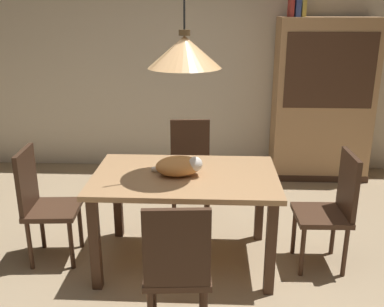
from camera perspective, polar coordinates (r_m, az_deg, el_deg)
The scene contains 13 objects.
ground at distance 3.39m, azimuth 0.04°, elevation -16.85°, with size 10.00×10.00×0.00m, color tan.
back_wall at distance 5.44m, azimuth 1.37°, elevation 13.11°, with size 6.40×0.10×2.90m, color beige.
dining_table at distance 3.39m, azimuth -0.88°, elevation -4.29°, with size 1.40×0.90×0.75m.
chair_far_back at distance 4.26m, azimuth -0.22°, elevation -1.41°, with size 0.43×0.43×0.93m.
chair_left_side at distance 3.68m, azimuth -18.78°, elevation -5.75°, with size 0.43×0.43×0.93m.
chair_near_front at distance 2.68m, azimuth -1.93°, elevation -14.34°, with size 0.43×0.43×0.93m.
chair_right_side at distance 3.56m, azimuth 17.67°, elevation -6.44°, with size 0.41×0.41×0.93m.
cat_sleeping at distance 3.30m, azimuth -1.60°, elevation -1.61°, with size 0.39×0.27×0.16m.
pendant_lamp at distance 3.14m, azimuth -0.97°, elevation 13.03°, with size 0.52×0.52×1.30m.
hutch_bookcase at distance 5.35m, azimuth 16.44°, elevation 6.19°, with size 1.12×0.45×1.85m.
book_red_tall at distance 5.15m, azimuth 12.70°, elevation 18.41°, with size 0.04×0.22×0.28m, color #B73833.
book_blue_wide at distance 5.16m, azimuth 13.41°, elevation 18.14°, with size 0.06×0.24×0.24m, color #384C93.
book_yellow_short at distance 5.17m, azimuth 14.13°, elevation 17.75°, with size 0.04×0.20×0.18m, color gold.
Camera 1 is at (0.13, -2.76, 1.96)m, focal length 41.30 mm.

